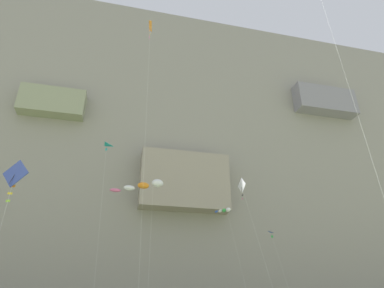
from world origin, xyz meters
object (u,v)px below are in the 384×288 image
object	(u,v)px
kite_delta_high_left	(276,239)
kite_windsock_front_field	(145,185)
kite_delta_upper_mid	(104,157)
kite_diamond_far_left	(15,175)
kite_diamond_upper_left	(150,44)
kite_diamond_low_center	(243,188)
kite_windsock_mid_left	(225,211)

from	to	relation	value
kite_delta_high_left	kite_windsock_front_field	world-z (taller)	kite_windsock_front_field
kite_delta_high_left	kite_delta_upper_mid	distance (m)	25.10
kite_delta_upper_mid	kite_diamond_far_left	distance (m)	15.84
kite_delta_high_left	kite_diamond_upper_left	xyz separation A→B (m)	(-19.53, -12.85, 18.71)
kite_diamond_upper_left	kite_delta_upper_mid	distance (m)	14.45
kite_delta_high_left	kite_windsock_front_field	xyz separation A→B (m)	(-18.17, -2.07, 5.49)
kite_diamond_upper_left	kite_windsock_front_field	bearing A→B (deg)	82.79
kite_diamond_low_center	kite_diamond_far_left	xyz separation A→B (m)	(-21.73, -9.29, -3.77)
kite_diamond_upper_left	kite_windsock_mid_left	xyz separation A→B (m)	(12.46, 12.72, -15.26)
kite_delta_high_left	kite_diamond_low_center	size ratio (longest dim) A/B	0.71
kite_delta_high_left	kite_diamond_low_center	xyz separation A→B (m)	(-7.20, -7.38, 4.16)
kite_diamond_upper_left	kite_delta_upper_mid	bearing A→B (deg)	113.72
kite_delta_upper_mid	kite_windsock_mid_left	bearing A→B (deg)	13.04
kite_windsock_front_field	kite_diamond_upper_left	distance (m)	17.12
kite_delta_high_left	kite_windsock_mid_left	world-z (taller)	kite_windsock_mid_left
kite_delta_high_left	kite_windsock_mid_left	size ratio (longest dim) A/B	0.79
kite_windsock_front_field	kite_windsock_mid_left	size ratio (longest dim) A/B	1.16
kite_diamond_upper_left	kite_diamond_far_left	size ratio (longest dim) A/B	2.51
kite_delta_high_left	kite_windsock_front_field	size ratio (longest dim) A/B	0.68
kite_diamond_upper_left	kite_diamond_low_center	xyz separation A→B (m)	(12.33, 5.48, -14.55)
kite_diamond_upper_left	kite_windsock_mid_left	bearing A→B (deg)	45.59
kite_windsock_mid_left	kite_diamond_far_left	distance (m)	27.58
kite_diamond_far_left	kite_windsock_front_field	bearing A→B (deg)	53.60
kite_delta_upper_mid	kite_diamond_low_center	size ratio (longest dim) A/B	1.21
kite_diamond_low_center	kite_windsock_front_field	bearing A→B (deg)	154.20
kite_delta_upper_mid	kite_diamond_low_center	world-z (taller)	kite_delta_upper_mid
kite_diamond_upper_left	kite_delta_high_left	bearing A→B (deg)	33.35
kite_diamond_upper_left	kite_diamond_far_left	xyz separation A→B (m)	(-9.40, -3.82, -18.32)
kite_windsock_front_field	kite_diamond_low_center	distance (m)	12.26
kite_delta_high_left	kite_diamond_low_center	distance (m)	11.11
kite_windsock_front_field	kite_diamond_far_left	size ratio (longest dim) A/B	1.33
kite_delta_high_left	kite_diamond_low_center	world-z (taller)	kite_diamond_low_center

